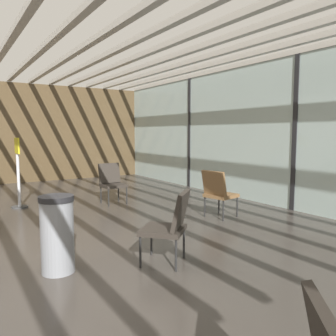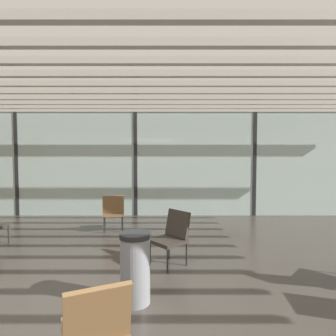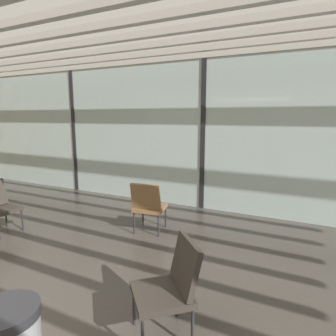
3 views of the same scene
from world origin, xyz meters
The scene contains 11 objects.
ground_plane centered at (0.00, 0.00, 0.00)m, with size 60.00×60.00×0.00m, color #38332D.
glass_curtain_wall centered at (0.00, 5.20, 1.52)m, with size 14.00×0.08×3.04m, color #A3B7B2.
window_mullion_0 centered at (-3.50, 5.20, 1.52)m, with size 0.10×0.12×3.04m, color black.
window_mullion_1 centered at (0.00, 5.20, 1.52)m, with size 0.10×0.12×3.04m, color black.
side_wall_left_panels centered at (-6.95, 1.60, 1.52)m, with size 0.10×11.20×3.04m, color #473823.
ceiling_slats centered at (0.00, 1.90, 3.09)m, with size 13.72×6.72×0.10m.
lounge_chair_1 centered at (1.02, 1.59, 0.49)m, with size 0.71×0.71×0.87m.
lounge_chair_2 centered at (-0.33, 3.50, 0.49)m, with size 0.57×0.61×0.87m.
lounge_chair_3 centered at (-2.57, 2.39, 0.49)m, with size 0.53×0.49×0.87m.
trash_bin centered at (0.56, 0.41, 0.43)m, with size 0.38×0.38×0.86m.
info_sign centered at (-3.17, 0.59, 0.68)m, with size 0.44×0.32×1.44m.
Camera 1 is at (4.27, -0.52, 1.55)m, focal length 36.17 mm.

